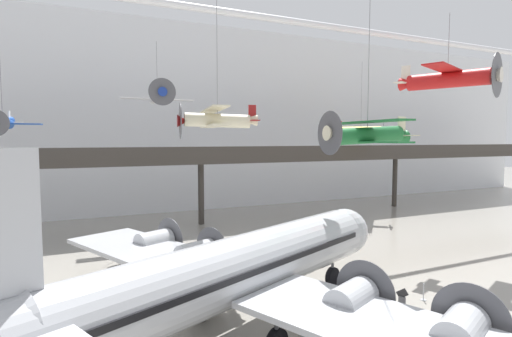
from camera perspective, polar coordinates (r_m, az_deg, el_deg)
hangar_back_wall at (r=58.08m, az=-11.08°, el=7.09°), size 140.00×3.00×26.25m
mezzanine_walkway at (r=46.67m, az=-7.54°, el=1.14°), size 110.00×3.20×9.29m
ceiling_truss_beam at (r=36.06m, az=-1.25°, el=21.09°), size 120.00×0.60×0.60m
airliner_silver_main at (r=20.64m, az=-3.67°, el=-14.60°), size 25.26×29.66×9.86m
suspended_plane_white_twin at (r=43.75m, az=-13.92°, el=9.92°), size 7.57×6.18×6.84m
suspended_plane_cream_biplane at (r=27.99m, az=-5.61°, el=6.95°), size 5.73×6.95×10.00m
suspended_plane_yellow_lowwing at (r=54.16m, az=14.75°, el=5.24°), size 6.45×6.51×10.26m
suspended_plane_red_highwing at (r=36.79m, az=25.66°, el=11.43°), size 9.42×8.16×7.03m
suspended_plane_blue_trainer at (r=41.71m, az=-32.48°, el=5.73°), size 6.35×5.19×9.80m
suspended_plane_green_biplane at (r=25.58m, az=15.55°, el=4.70°), size 6.02×7.39×10.90m
stanchion_barrier at (r=28.37m, az=22.81°, el=-16.34°), size 0.36×0.36×1.08m
info_sign_pedestal at (r=26.73m, az=20.14°, el=-17.27°), size 0.38×0.72×1.24m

